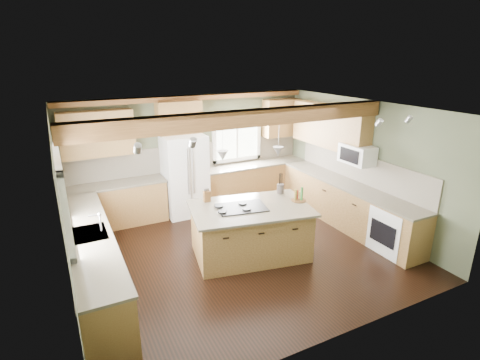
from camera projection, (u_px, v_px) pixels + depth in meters
name	position (u px, v px, depth m)	size (l,w,h in m)	color
floor	(240.00, 251.00, 6.87)	(5.60, 5.60, 0.00)	black
ceiling	(240.00, 109.00, 6.04)	(5.60, 5.60, 0.00)	silver
wall_back	(191.00, 152.00, 8.57)	(5.60, 5.60, 0.00)	#454E37
wall_left	(63.00, 215.00, 5.26)	(5.00, 5.00, 0.00)	#454E37
wall_right	(362.00, 164.00, 7.65)	(5.00, 5.00, 0.00)	#454E37
ceiling_beam	(245.00, 118.00, 5.95)	(5.55, 0.26, 0.26)	#4E2F16
soffit_trim	(190.00, 98.00, 8.08)	(5.55, 0.20, 0.10)	#4E2F16
backsplash_back	(192.00, 156.00, 8.58)	(5.58, 0.03, 0.58)	brown
backsplash_right	(360.00, 168.00, 7.71)	(0.03, 3.70, 0.58)	brown
base_cab_back_left	(117.00, 205.00, 7.82)	(2.02, 0.60, 0.88)	brown
counter_back_left	(114.00, 184.00, 7.68)	(2.06, 0.64, 0.04)	#4C4437
base_cab_back_right	(254.00, 182.00, 9.22)	(2.62, 0.60, 0.88)	brown
counter_back_right	(254.00, 164.00, 9.08)	(2.66, 0.64, 0.04)	#4C4437
base_cab_left	(93.00, 261.00, 5.70)	(0.60, 3.70, 0.88)	brown
counter_left	(89.00, 234.00, 5.56)	(0.64, 3.74, 0.04)	#4C4437
base_cab_right	(346.00, 205.00, 7.84)	(0.60, 3.70, 0.88)	brown
counter_right	(348.00, 184.00, 7.69)	(0.64, 3.74, 0.04)	#4C4437
upper_cab_back_left	(97.00, 134.00, 7.36)	(1.40, 0.35, 0.90)	brown
upper_cab_over_fridge	(179.00, 117.00, 8.02)	(0.96, 0.35, 0.70)	brown
upper_cab_right	(329.00, 126.00, 8.13)	(0.35, 2.20, 0.90)	brown
upper_cab_back_corner	(281.00, 118.00, 9.19)	(0.90, 0.35, 0.90)	brown
window_left	(62.00, 197.00, 5.23)	(0.04, 1.60, 1.05)	white
window_back	(236.00, 137.00, 8.96)	(1.10, 0.04, 1.00)	white
sink	(89.00, 234.00, 5.55)	(0.50, 0.65, 0.03)	#262628
faucet	(101.00, 223.00, 5.58)	(0.02, 0.02, 0.28)	#B2B2B7
dishwasher	(106.00, 312.00, 4.61)	(0.60, 0.60, 0.84)	white
oven	(395.00, 230.00, 6.74)	(0.60, 0.72, 0.84)	white
microwave	(357.00, 154.00, 7.43)	(0.40, 0.70, 0.38)	white
pendant_left	(223.00, 156.00, 6.06)	(0.18, 0.18, 0.16)	#B2B2B7
pendant_right	(278.00, 151.00, 6.31)	(0.18, 0.18, 0.16)	#B2B2B7
refrigerator	(185.00, 175.00, 8.25)	(0.90, 0.74, 1.80)	white
island	(250.00, 232.00, 6.65)	(1.93, 1.18, 0.88)	brown
island_top	(250.00, 208.00, 6.50)	(2.06, 1.31, 0.04)	#4C4437
cooktop	(242.00, 207.00, 6.45)	(0.84, 0.56, 0.02)	black
knife_block	(207.00, 196.00, 6.71)	(0.12, 0.09, 0.20)	brown
utensil_crock	(280.00, 189.00, 7.12)	(0.13, 0.13, 0.18)	#433A35
bottle_tray	(299.00, 194.00, 6.74)	(0.27, 0.27, 0.24)	brown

